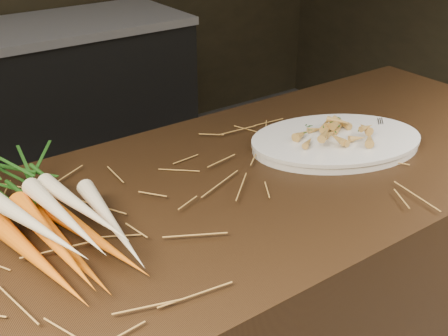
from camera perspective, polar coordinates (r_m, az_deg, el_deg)
name	(u,v)px	position (r m, az deg, el deg)	size (l,w,h in m)	color
back_counter	(14,114)	(3.01, -20.52, 5.16)	(1.82, 0.62, 0.84)	black
straw_bedding	(119,219)	(1.09, -10.59, -5.14)	(1.40, 0.60, 0.02)	#A8813D
root_veg_bunch	(25,195)	(1.13, -19.57, -2.61)	(0.25, 0.59, 0.11)	orange
serving_platter	(336,143)	(1.39, 11.30, 2.51)	(0.42, 0.28, 0.02)	white
roasted_veg_heap	(337,130)	(1.38, 11.44, 3.80)	(0.20, 0.15, 0.05)	#B4853A
serving_fork	(396,135)	(1.44, 17.04, 3.22)	(0.01, 0.16, 0.00)	silver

